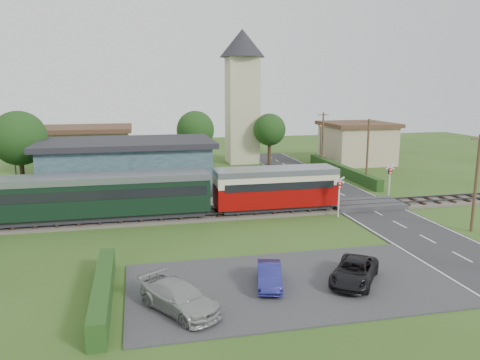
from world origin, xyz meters
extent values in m
plane|color=#2D4C19|center=(0.00, 0.00, 0.00)|extent=(120.00, 120.00, 0.00)
cube|color=#4C443D|center=(0.00, 2.00, 0.10)|extent=(76.00, 3.20, 0.20)
cube|color=#3F3F47|center=(0.00, 1.28, 0.42)|extent=(76.00, 0.08, 0.15)
cube|color=#3F3F47|center=(0.00, 2.72, 0.42)|extent=(76.00, 0.08, 0.15)
cube|color=#28282B|center=(10.00, 0.00, 0.03)|extent=(6.00, 70.00, 0.05)
cube|color=#333335|center=(-1.50, -12.00, 0.04)|extent=(17.00, 9.00, 0.08)
cube|color=#333335|center=(10.00, 2.00, 0.23)|extent=(6.20, 3.40, 0.45)
cube|color=gray|center=(-10.00, 5.20, 0.23)|extent=(30.00, 3.00, 0.45)
cube|color=#C3BC94|center=(-18.00, 5.20, 1.65)|extent=(2.00, 2.00, 2.40)
cube|color=#232328|center=(-18.00, 5.20, 2.93)|extent=(2.30, 2.30, 0.15)
cube|color=#27454A|center=(-10.00, 11.00, 2.40)|extent=(15.00, 8.00, 4.80)
cube|color=#232328|center=(-10.00, 11.00, 5.05)|extent=(16.00, 9.00, 0.50)
cube|color=#232328|center=(-10.00, 7.06, 1.10)|extent=(1.20, 0.12, 2.20)
cube|color=black|center=(-15.00, 7.06, 2.40)|extent=(1.00, 0.12, 1.20)
cube|color=black|center=(-13.00, 7.06, 2.40)|extent=(1.00, 0.12, 1.20)
cube|color=black|center=(-7.00, 7.06, 2.40)|extent=(1.00, 0.12, 1.20)
cube|color=black|center=(-5.00, 7.06, 2.40)|extent=(1.00, 0.12, 1.20)
cube|color=#232328|center=(1.87, 2.00, 0.59)|extent=(9.00, 2.20, 0.50)
cube|color=#890504|center=(1.87, 2.00, 1.59)|extent=(10.00, 2.80, 1.80)
cube|color=beige|center=(1.87, 2.00, 2.84)|extent=(10.00, 2.82, 0.90)
cube|color=black|center=(1.87, 2.00, 2.49)|extent=(9.00, 2.88, 0.60)
cube|color=gray|center=(1.87, 2.00, 3.49)|extent=(10.00, 2.90, 0.45)
cube|color=#232328|center=(-11.73, 2.00, 0.59)|extent=(15.20, 2.20, 0.50)
cube|color=black|center=(-11.73, 2.00, 2.09)|extent=(16.00, 2.80, 2.60)
cube|color=black|center=(-11.73, 2.00, 2.49)|extent=(15.40, 2.86, 0.70)
cube|color=gray|center=(-11.73, 2.00, 3.49)|extent=(16.00, 2.90, 0.50)
cube|color=#C3BC94|center=(5.00, 28.00, 7.00)|extent=(4.00, 4.00, 14.00)
cone|color=#232328|center=(5.00, 28.00, 15.80)|extent=(6.00, 6.00, 3.60)
cube|color=tan|center=(-15.00, 25.00, 2.50)|extent=(10.00, 8.00, 5.00)
cube|color=#472D1E|center=(-15.00, 25.00, 5.25)|extent=(10.80, 8.80, 0.50)
cube|color=tan|center=(20.00, 24.00, 2.50)|extent=(8.00, 8.00, 5.00)
cube|color=#472D1E|center=(20.00, 24.00, 5.25)|extent=(8.80, 8.80, 0.50)
cube|color=#193814|center=(-11.00, -12.00, 0.60)|extent=(0.80, 9.00, 1.20)
cube|color=#193814|center=(14.20, 16.00, 0.60)|extent=(0.80, 18.00, 1.20)
cube|color=#193814|center=(-10.00, 15.50, 0.65)|extent=(22.00, 0.80, 1.30)
cylinder|color=#332316|center=(-20.00, 14.00, 2.06)|extent=(0.44, 0.44, 4.12)
sphere|color=#143311|center=(-20.00, 14.00, 5.40)|extent=(5.20, 5.20, 5.20)
cylinder|color=#332316|center=(-2.00, 23.00, 1.93)|extent=(0.44, 0.44, 3.85)
sphere|color=#143311|center=(-2.00, 23.00, 5.04)|extent=(4.60, 4.60, 4.60)
cylinder|color=#332316|center=(8.00, 25.00, 1.79)|extent=(0.44, 0.44, 3.58)
sphere|color=#143311|center=(8.00, 25.00, 4.68)|extent=(4.20, 4.20, 4.20)
cylinder|color=#473321|center=(14.20, -6.00, 3.50)|extent=(0.22, 0.22, 7.00)
cube|color=#473321|center=(14.20, -6.00, 6.70)|extent=(1.40, 0.10, 0.10)
cylinder|color=#473321|center=(14.20, 10.00, 3.50)|extent=(0.22, 0.22, 7.00)
cube|color=#473321|center=(14.20, 10.00, 6.70)|extent=(1.40, 0.10, 0.10)
cylinder|color=#473321|center=(14.20, 22.00, 3.50)|extent=(0.22, 0.22, 7.00)
cube|color=#473321|center=(14.20, 22.00, 6.70)|extent=(1.40, 0.10, 0.10)
cylinder|color=silver|center=(6.40, -0.40, 1.50)|extent=(0.12, 0.12, 3.00)
cube|color=#232328|center=(6.40, -0.40, 2.60)|extent=(0.35, 0.18, 0.55)
sphere|color=#FF190C|center=(6.40, -0.52, 2.75)|extent=(0.14, 0.14, 0.14)
sphere|color=#FF190C|center=(6.40, -0.52, 2.45)|extent=(0.14, 0.14, 0.14)
cube|color=silver|center=(6.40, -0.40, 3.00)|extent=(0.84, 0.05, 0.55)
cube|color=silver|center=(6.40, -0.40, 3.00)|extent=(0.84, 0.05, 0.55)
cylinder|color=silver|center=(13.60, 4.40, 1.50)|extent=(0.12, 0.12, 3.00)
cube|color=#232328|center=(13.60, 4.40, 2.60)|extent=(0.35, 0.18, 0.55)
sphere|color=#FF190C|center=(13.60, 4.28, 2.75)|extent=(0.14, 0.14, 0.14)
sphere|color=#FF190C|center=(13.60, 4.28, 2.45)|extent=(0.14, 0.14, 0.14)
cube|color=silver|center=(13.60, 4.40, 3.00)|extent=(0.84, 0.05, 0.55)
cube|color=silver|center=(13.60, 4.40, 3.00)|extent=(0.84, 0.05, 0.55)
cylinder|color=#3F3F47|center=(-22.00, 20.00, 2.50)|extent=(0.14, 0.14, 5.00)
sphere|color=orange|center=(-22.00, 20.00, 5.00)|extent=(0.30, 0.30, 0.30)
cylinder|color=#3F3F47|center=(16.00, 27.00, 2.50)|extent=(0.14, 0.14, 5.00)
sphere|color=orange|center=(16.00, 27.00, 5.00)|extent=(0.30, 0.30, 0.30)
imported|color=#0D4393|center=(10.08, 11.86, 0.69)|extent=(4.05, 2.72, 1.28)
imported|color=navy|center=(-2.68, -12.02, 0.65)|extent=(2.01, 3.66, 1.14)
imported|color=#9C9C9C|center=(-7.50, -13.78, 0.74)|extent=(4.00, 4.85, 1.33)
imported|color=black|center=(1.82, -12.57, 0.68)|extent=(4.20, 4.65, 1.20)
imported|color=gray|center=(-3.87, 4.89, 1.20)|extent=(0.62, 0.49, 1.49)
imported|color=gray|center=(-17.11, 4.86, 1.23)|extent=(0.65, 0.81, 1.57)
camera|label=1|loc=(-9.13, -33.90, 10.28)|focal=35.00mm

